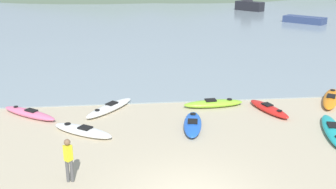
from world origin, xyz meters
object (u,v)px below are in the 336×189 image
object	(u,v)px
kayak_on_sand_4	(29,113)
kayak_on_sand_1	(193,124)
kayak_on_sand_8	(83,131)
kayak_on_sand_0	(110,108)
kayak_on_sand_7	(213,103)
person_near_foreground	(68,158)
moored_boat_0	(249,5)
moored_boat_2	(304,20)
kayak_on_sand_5	(269,109)
kayak_on_sand_6	(331,99)
kayak_on_sand_2	(333,130)

from	to	relation	value
kayak_on_sand_4	kayak_on_sand_1	bearing A→B (deg)	-15.74
kayak_on_sand_1	kayak_on_sand_8	xyz separation A→B (m)	(-4.65, -0.17, -0.02)
kayak_on_sand_8	kayak_on_sand_0	bearing A→B (deg)	68.64
kayak_on_sand_7	person_near_foreground	world-z (taller)	person_near_foreground
kayak_on_sand_7	moored_boat_0	size ratio (longest dim) A/B	0.71
kayak_on_sand_7	moored_boat_2	distance (m)	31.48
kayak_on_sand_1	kayak_on_sand_8	distance (m)	4.66
kayak_on_sand_7	person_near_foreground	distance (m)	8.88
kayak_on_sand_5	kayak_on_sand_6	size ratio (longest dim) A/B	0.83
person_near_foreground	moored_boat_2	xyz separation A→B (m)	(22.76, 33.11, -0.43)
kayak_on_sand_2	kayak_on_sand_4	size ratio (longest dim) A/B	1.21
moored_boat_2	kayak_on_sand_0	bearing A→B (deg)	-129.10
kayak_on_sand_5	kayak_on_sand_6	xyz separation A→B (m)	(3.66, 1.05, 0.02)
kayak_on_sand_5	kayak_on_sand_8	xyz separation A→B (m)	(-8.58, -1.69, -0.01)
kayak_on_sand_2	kayak_on_sand_4	distance (m)	13.41
moored_boat_0	kayak_on_sand_2	bearing A→B (deg)	-102.61
kayak_on_sand_1	kayak_on_sand_4	size ratio (longest dim) A/B	0.98
kayak_on_sand_2	moored_boat_0	distance (m)	44.63
moored_boat_2	kayak_on_sand_8	bearing A→B (deg)	-127.78
kayak_on_sand_6	person_near_foreground	size ratio (longest dim) A/B	2.21
kayak_on_sand_2	kayak_on_sand_6	xyz separation A→B (m)	(1.90, 3.81, 0.02)
kayak_on_sand_4	kayak_on_sand_5	distance (m)	11.25
kayak_on_sand_1	kayak_on_sand_5	world-z (taller)	kayak_on_sand_1
kayak_on_sand_0	kayak_on_sand_2	world-z (taller)	kayak_on_sand_0
kayak_on_sand_1	kayak_on_sand_2	size ratio (longest dim) A/B	0.81
kayak_on_sand_6	kayak_on_sand_1	bearing A→B (deg)	-161.29
kayak_on_sand_5	moored_boat_2	xyz separation A→B (m)	(14.16, 27.65, 0.28)
kayak_on_sand_4	person_near_foreground	xyz separation A→B (m)	(2.64, -6.01, 0.70)
kayak_on_sand_0	kayak_on_sand_5	distance (m)	7.62
kayak_on_sand_0	person_near_foreground	distance (m)	6.51
kayak_on_sand_7	kayak_on_sand_0	bearing A→B (deg)	-179.86
kayak_on_sand_1	moored_boat_2	xyz separation A→B (m)	(18.09, 29.17, 0.27)
person_near_foreground	kayak_on_sand_2	bearing A→B (deg)	14.63
kayak_on_sand_2	kayak_on_sand_6	size ratio (longest dim) A/B	1.07
kayak_on_sand_6	kayak_on_sand_8	bearing A→B (deg)	-167.39
kayak_on_sand_8	kayak_on_sand_7	bearing A→B (deg)	23.32
kayak_on_sand_4	kayak_on_sand_5	xyz separation A→B (m)	(11.24, -0.54, -0.01)
person_near_foreground	moored_boat_0	size ratio (longest dim) A/B	0.35
kayak_on_sand_1	kayak_on_sand_7	xyz separation A→B (m)	(1.44, 2.46, 0.01)
kayak_on_sand_0	person_near_foreground	size ratio (longest dim) A/B	1.93
kayak_on_sand_5	kayak_on_sand_7	bearing A→B (deg)	159.42
kayak_on_sand_2	person_near_foreground	world-z (taller)	person_near_foreground
kayak_on_sand_0	kayak_on_sand_4	world-z (taller)	kayak_on_sand_4
kayak_on_sand_0	kayak_on_sand_1	xyz separation A→B (m)	(3.63, -2.44, 0.01)
kayak_on_sand_4	kayak_on_sand_2	bearing A→B (deg)	-14.25
kayak_on_sand_1	moored_boat_0	distance (m)	45.04
kayak_on_sand_8	moored_boat_2	world-z (taller)	moored_boat_2
person_near_foreground	kayak_on_sand_4	bearing A→B (deg)	113.72
moored_boat_0	moored_boat_2	distance (m)	13.41
kayak_on_sand_1	kayak_on_sand_7	world-z (taller)	kayak_on_sand_7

